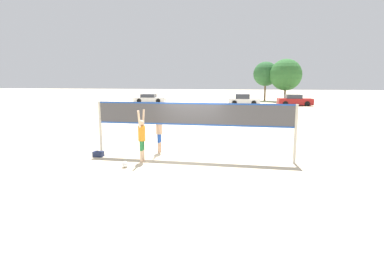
% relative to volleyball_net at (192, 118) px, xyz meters
% --- Properties ---
extents(ground_plane, '(200.00, 200.00, 0.00)m').
position_rel_volleyball_net_xyz_m(ground_plane, '(0.00, 0.00, -1.68)').
color(ground_plane, beige).
extents(volleyball_net, '(8.27, 0.11, 2.31)m').
position_rel_volleyball_net_xyz_m(volleyball_net, '(0.00, 0.00, 0.00)').
color(volleyball_net, beige).
rests_on(volleyball_net, ground_plane).
extents(player_spiker, '(0.28, 0.70, 2.08)m').
position_rel_volleyball_net_xyz_m(player_spiker, '(-1.85, -0.91, -0.59)').
color(player_spiker, beige).
rests_on(player_spiker, ground_plane).
extents(player_blocker, '(0.28, 0.70, 2.07)m').
position_rel_volleyball_net_xyz_m(player_blocker, '(-1.63, 0.71, -0.60)').
color(player_blocker, tan).
rests_on(player_blocker, ground_plane).
extents(volleyball, '(0.24, 0.24, 0.24)m').
position_rel_volleyball_net_xyz_m(volleyball, '(-2.20, -1.81, -1.57)').
color(volleyball, white).
rests_on(volleyball, ground_plane).
extents(gear_bag, '(0.42, 0.28, 0.22)m').
position_rel_volleyball_net_xyz_m(gear_bag, '(-3.97, -0.49, -1.57)').
color(gear_bag, navy).
rests_on(gear_bag, ground_plane).
extents(parked_car_near, '(4.46, 2.18, 1.42)m').
position_rel_volleyball_net_xyz_m(parked_car_near, '(8.04, 28.69, -1.04)').
color(parked_car_near, maroon).
rests_on(parked_car_near, ground_plane).
extents(parked_car_mid, '(4.67, 2.08, 1.25)m').
position_rel_volleyball_net_xyz_m(parked_car_mid, '(-12.17, 30.37, -1.11)').
color(parked_car_mid, silver).
rests_on(parked_car_mid, ground_plane).
extents(parked_car_far, '(4.11, 2.06, 1.42)m').
position_rel_volleyball_net_xyz_m(parked_car_far, '(1.55, 28.82, -1.05)').
color(parked_car_far, silver).
rests_on(parked_car_far, ground_plane).
extents(tree_left_cluster, '(3.85, 3.85, 6.22)m').
position_rel_volleyball_net_xyz_m(tree_left_cluster, '(4.71, 37.88, 2.60)').
color(tree_left_cluster, brown).
rests_on(tree_left_cluster, ground_plane).
extents(tree_right_cluster, '(4.78, 4.78, 6.49)m').
position_rel_volleyball_net_xyz_m(tree_right_cluster, '(7.63, 36.11, 2.41)').
color(tree_right_cluster, brown).
rests_on(tree_right_cluster, ground_plane).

